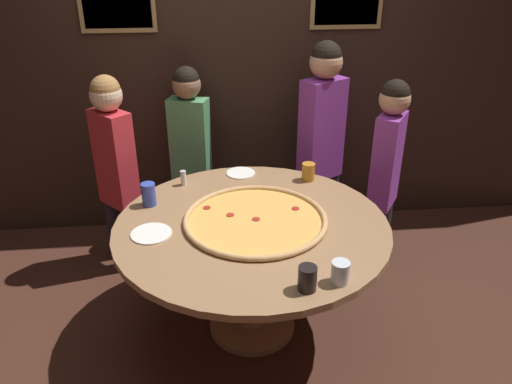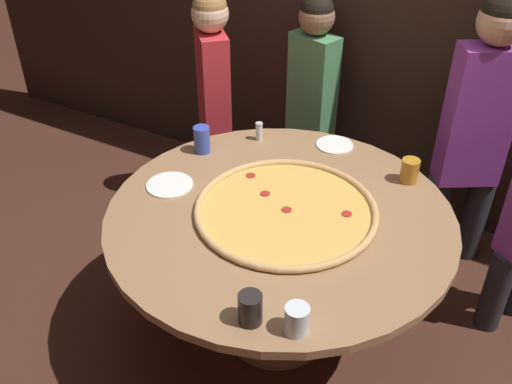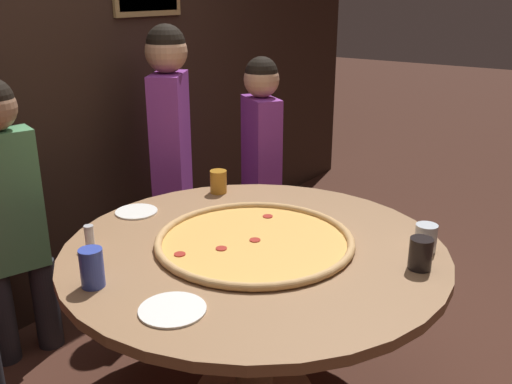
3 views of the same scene
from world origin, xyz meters
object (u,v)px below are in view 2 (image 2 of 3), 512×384
at_px(drink_cup_centre_back, 202,140).
at_px(diner_far_right, 214,93).
at_px(giant_pizza, 286,210).
at_px(white_plate_left_side, 170,185).
at_px(condiment_shaker, 259,131).
at_px(diner_far_left, 477,123).
at_px(drink_cup_beside_pizza, 297,320).
at_px(diner_side_left, 312,93).
at_px(dining_table, 279,237).
at_px(white_plate_far_back, 335,145).
at_px(drink_cup_far_right, 410,171).
at_px(drink_cup_by_shaker, 250,308).

xyz_separation_m(drink_cup_centre_back, diner_far_right, (-0.27, 0.54, -0.02)).
distance_m(giant_pizza, white_plate_left_side, 0.57).
relative_size(condiment_shaker, diner_far_left, 0.06).
bearing_deg(drink_cup_beside_pizza, diner_far_left, 80.95).
bearing_deg(diner_far_left, drink_cup_centre_back, 1.10).
distance_m(drink_cup_beside_pizza, diner_far_left, 1.59).
bearing_deg(diner_side_left, dining_table, 125.45).
height_order(white_plate_far_back, diner_far_right, diner_far_right).
height_order(drink_cup_far_right, white_plate_left_side, drink_cup_far_right).
height_order(giant_pizza, diner_far_left, diner_far_left).
distance_m(dining_table, white_plate_far_back, 0.66).
bearing_deg(dining_table, diner_side_left, 107.73).
relative_size(giant_pizza, diner_far_right, 0.58).
relative_size(drink_cup_by_shaker, white_plate_far_back, 0.62).
bearing_deg(drink_cup_by_shaker, diner_far_right, 126.67).
height_order(condiment_shaker, diner_far_left, diner_far_left).
bearing_deg(diner_far_right, drink_cup_far_right, -146.23).
bearing_deg(diner_side_left, diner_far_left, -168.87).
xyz_separation_m(drink_cup_beside_pizza, diner_side_left, (-0.71, 1.68, -0.03)).
distance_m(drink_cup_centre_back, white_plate_left_side, 0.34).
xyz_separation_m(drink_cup_by_shaker, diner_far_left, (0.41, 1.61, 0.07)).
height_order(drink_cup_far_right, diner_far_right, diner_far_right).
bearing_deg(drink_cup_beside_pizza, white_plate_far_back, 106.80).
height_order(drink_cup_by_shaker, diner_far_left, diner_far_left).
bearing_deg(drink_cup_far_right, giant_pizza, -128.14).
height_order(giant_pizza, condiment_shaker, condiment_shaker).
relative_size(drink_cup_far_right, diner_far_left, 0.07).
bearing_deg(drink_cup_by_shaker, drink_cup_far_right, 78.85).
relative_size(white_plate_far_back, diner_far_left, 0.12).
bearing_deg(drink_cup_by_shaker, diner_side_left, 107.76).
distance_m(white_plate_far_back, diner_far_right, 0.85).
bearing_deg(drink_cup_centre_back, white_plate_far_back, 34.14).
xyz_separation_m(giant_pizza, diner_side_left, (-0.38, 1.10, 0.01)).
distance_m(giant_pizza, drink_cup_centre_back, 0.65).
relative_size(white_plate_left_side, diner_far_left, 0.14).
bearing_deg(condiment_shaker, white_plate_left_side, -104.83).
distance_m(drink_cup_beside_pizza, diner_far_right, 1.82).
bearing_deg(drink_cup_beside_pizza, white_plate_left_side, 150.70).
xyz_separation_m(drink_cup_far_right, white_plate_far_back, (-0.43, 0.14, -0.05)).
relative_size(drink_cup_far_right, diner_side_left, 0.08).
xyz_separation_m(giant_pizza, drink_cup_far_right, (0.39, 0.50, 0.04)).
bearing_deg(white_plate_left_side, diner_side_left, 81.12).
bearing_deg(condiment_shaker, giant_pizza, -50.79).
distance_m(white_plate_far_back, diner_far_left, 0.72).
distance_m(diner_far_right, diner_far_left, 1.47).
height_order(white_plate_left_side, diner_far_right, diner_far_right).
height_order(drink_cup_centre_back, drink_cup_beside_pizza, drink_cup_centre_back).
xyz_separation_m(dining_table, drink_cup_far_right, (0.41, 0.51, 0.19)).
distance_m(drink_cup_by_shaker, white_plate_left_side, 0.91).
distance_m(drink_cup_by_shaker, diner_side_left, 1.80).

